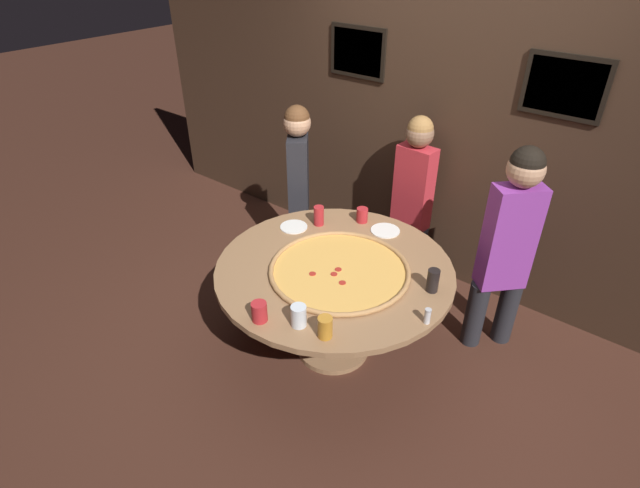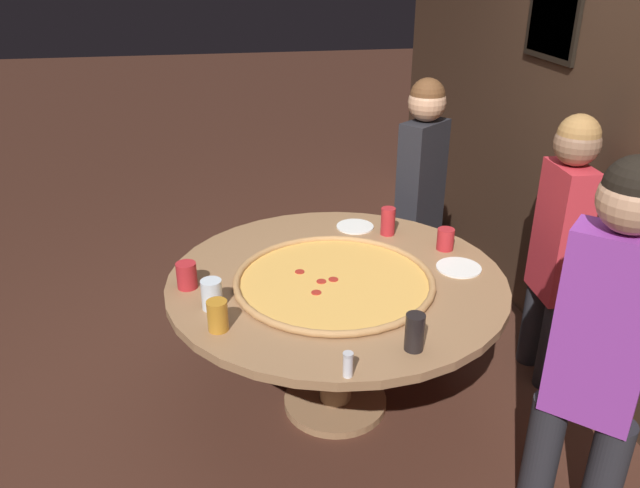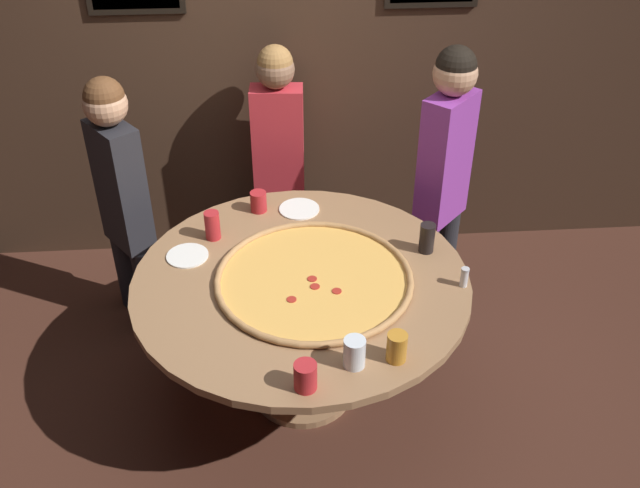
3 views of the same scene
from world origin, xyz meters
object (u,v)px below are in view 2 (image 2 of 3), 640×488
drink_cup_far_right (212,294)px  white_plate_far_back (459,268)px  giant_pizza (334,280)px  drink_cup_near_left (445,239)px  drink_cup_beside_pizza (415,332)px  white_plate_near_front (355,227)px  diner_side_left (421,184)px  drink_cup_by_shaker (218,316)px  diner_side_right (602,336)px  dining_table (336,301)px  drink_cup_far_left (388,221)px  diner_centre_back (560,238)px  drink_cup_centre_back (187,275)px  condiment_shaker (348,364)px

drink_cup_far_right → white_plate_far_back: drink_cup_far_right is taller
giant_pizza → drink_cup_near_left: drink_cup_near_left is taller
giant_pizza → drink_cup_beside_pizza: size_ratio=6.11×
white_plate_near_front → drink_cup_beside_pizza: bearing=-1.9°
drink_cup_far_right → diner_side_left: (-1.09, 1.27, 0.02)m
drink_cup_by_shaker → diner_side_right: diner_side_right is taller
white_plate_far_back → white_plate_near_front: (-0.56, -0.38, 0.00)m
dining_table → drink_cup_far_left: bearing=139.4°
diner_centre_back → white_plate_near_front: bearing=67.4°
drink_cup_beside_pizza → diner_centre_back: diner_centre_back is taller
drink_cup_near_left → diner_centre_back: (0.12, 0.55, 0.02)m
drink_cup_centre_back → condiment_shaker: 0.94m
giant_pizza → drink_cup_far_right: drink_cup_far_right is taller
dining_table → drink_cup_near_left: bearing=107.8°
drink_cup_beside_pizza → condiment_shaker: size_ratio=1.54×
dining_table → drink_cup_beside_pizza: 0.67m
drink_cup_near_left → diner_side_left: diner_side_left is taller
drink_cup_far_right → condiment_shaker: drink_cup_far_right is taller
drink_cup_by_shaker → diner_centre_back: bearing=104.1°
drink_cup_beside_pizza → giant_pizza: bearing=-160.6°
drink_cup_centre_back → white_plate_near_front: bearing=120.3°
drink_cup_near_left → diner_side_left: (-0.72, 0.11, 0.03)m
dining_table → drink_cup_by_shaker: drink_cup_by_shaker is taller
condiment_shaker → diner_centre_back: bearing=122.7°
drink_cup_by_shaker → drink_cup_far_right: 0.17m
diner_side_right → diner_centre_back: 0.97m
giant_pizza → drink_cup_beside_pizza: (0.56, 0.20, 0.06)m
dining_table → drink_cup_centre_back: size_ratio=13.08×
drink_cup_centre_back → white_plate_far_back: drink_cup_centre_back is taller
white_plate_far_back → condiment_shaker: bearing=-44.2°
white_plate_far_back → diner_centre_back: diner_centre_back is taller
dining_table → white_plate_near_front: bearing=158.7°
white_plate_near_front → diner_side_left: diner_side_left is taller
drink_cup_by_shaker → white_plate_far_back: (-0.33, 1.13, -0.06)m
drink_cup_far_right → diner_side_left: size_ratio=0.09×
dining_table → drink_cup_far_right: drink_cup_far_right is taller
drink_cup_far_right → white_plate_far_back: bearing=97.9°
drink_cup_centre_back → giant_pizza: bearing=83.4°
drink_cup_centre_back → diner_side_right: bearing=59.9°
giant_pizza → drink_cup_beside_pizza: drink_cup_beside_pizza is taller
giant_pizza → dining_table: bearing=157.2°
drink_cup_far_right → white_plate_far_back: 1.16m
drink_cup_by_shaker → diner_side_left: bearing=135.2°
white_plate_far_back → diner_side_left: 0.94m
giant_pizza → condiment_shaker: 0.68m
drink_cup_beside_pizza → white_plate_near_front: (-1.15, 0.04, -0.07)m
drink_cup_near_left → white_plate_far_back: 0.22m
dining_table → drink_cup_centre_back: (-0.02, -0.68, 0.19)m
diner_side_left → drink_cup_far_right: bearing=-177.0°
diner_side_right → diner_centre_back: (-0.90, 0.35, -0.06)m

